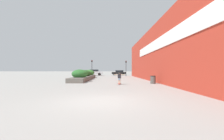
% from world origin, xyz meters
% --- Properties ---
extents(ground_plane, '(300.00, 300.00, 0.00)m').
position_xyz_m(ground_plane, '(0.00, 0.00, 0.00)').
color(ground_plane, gray).
extents(building_wall_right, '(0.67, 33.60, 6.92)m').
position_xyz_m(building_wall_right, '(6.10, 12.66, 3.47)').
color(building_wall_right, '#B23323').
rests_on(building_wall_right, ground_plane).
extents(planter_box, '(2.16, 13.48, 1.52)m').
position_xyz_m(planter_box, '(-3.37, 16.25, 0.60)').
color(planter_box, '#605B54').
rests_on(planter_box, ground_plane).
extents(skateboard, '(0.46, 0.78, 0.10)m').
position_xyz_m(skateboard, '(1.45, 7.86, 0.07)').
color(skateboard, maroon).
rests_on(skateboard, ground_plane).
extents(skateboarder, '(1.04, 0.44, 1.15)m').
position_xyz_m(skateboarder, '(1.45, 7.86, 0.80)').
color(skateboarder, tan).
rests_on(skateboarder, skateboard).
extents(trash_bin, '(0.57, 0.57, 0.84)m').
position_xyz_m(trash_bin, '(5.06, 8.73, 0.42)').
color(trash_bin, '#514C47').
rests_on(trash_bin, ground_plane).
extents(car_leftmost, '(3.94, 1.87, 1.56)m').
position_xyz_m(car_leftmost, '(-3.52, 32.39, 0.83)').
color(car_leftmost, '#BCBCC1').
rests_on(car_leftmost, ground_plane).
extents(car_center_left, '(3.94, 1.93, 1.36)m').
position_xyz_m(car_center_left, '(2.97, 34.84, 0.72)').
color(car_center_left, black).
rests_on(car_center_left, ground_plane).
extents(car_center_right, '(4.66, 1.87, 1.46)m').
position_xyz_m(car_center_right, '(11.04, 31.58, 0.76)').
color(car_center_right, '#BCBCC1').
rests_on(car_center_right, ground_plane).
extents(traffic_light_left, '(0.28, 0.30, 3.80)m').
position_xyz_m(traffic_light_left, '(-3.82, 28.64, 2.56)').
color(traffic_light_left, black).
rests_on(traffic_light_left, ground_plane).
extents(traffic_light_right, '(0.28, 0.30, 3.65)m').
position_xyz_m(traffic_light_right, '(4.31, 28.64, 2.47)').
color(traffic_light_right, black).
rests_on(traffic_light_right, ground_plane).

